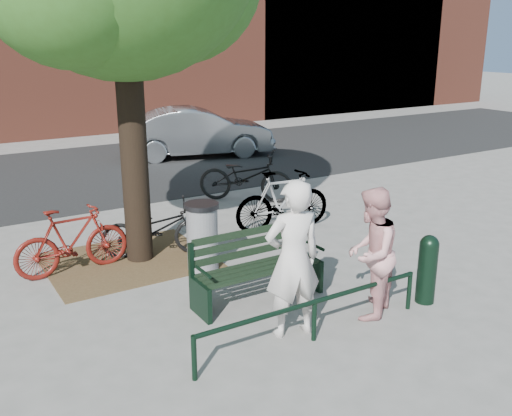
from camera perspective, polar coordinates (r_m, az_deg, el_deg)
ground at (r=7.59m, az=0.23°, el=-9.21°), size 90.00×90.00×0.00m
dirt_pit at (r=9.04m, az=-12.67°, el=-5.17°), size 2.40×2.00×0.02m
road at (r=15.11m, az=-17.06°, el=3.38°), size 40.00×7.00×0.01m
park_bench at (r=7.46m, az=-0.09°, el=-5.68°), size 1.74×0.54×0.97m
guard_railing at (r=6.53m, az=5.88°, el=-9.92°), size 3.06×0.06×0.51m
person_left at (r=6.44m, az=3.71°, el=-5.15°), size 0.74×0.55×1.85m
person_right at (r=7.04m, az=11.42°, el=-4.47°), size 1.00×0.95×1.63m
bollard at (r=7.68m, az=16.77°, el=-5.64°), size 0.25×0.25×0.92m
litter_bin at (r=8.38m, az=-5.39°, el=-2.86°), size 0.50×0.50×1.03m
bicycle_b at (r=8.67m, az=-17.92°, el=-3.11°), size 1.67×0.53×1.00m
bicycle_c at (r=9.04m, az=-9.95°, el=-2.04°), size 1.80×1.13×0.89m
bicycle_d at (r=10.09m, az=2.69°, el=0.76°), size 1.86×0.74×1.08m
bicycle_e at (r=11.88m, az=-1.03°, el=3.16°), size 1.94×1.86×1.05m
parked_car at (r=16.46m, az=-5.93°, el=7.55°), size 4.49×2.57×1.40m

